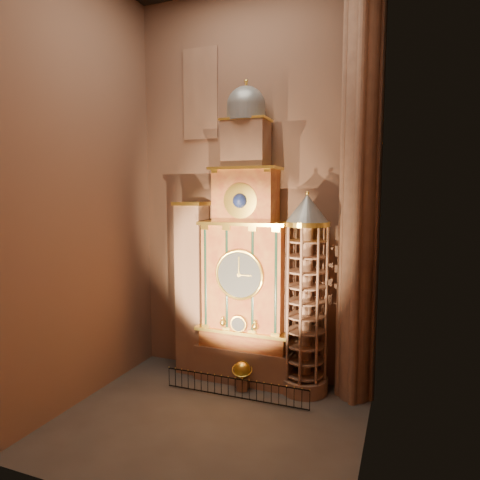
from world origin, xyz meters
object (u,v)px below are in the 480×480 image
at_px(portrait_tower, 192,287).
at_px(celestial_globe, 242,373).
at_px(stair_turret, 306,296).
at_px(iron_railing, 235,388).
at_px(astronomical_clock, 246,265).

bearing_deg(portrait_tower, celestial_globe, -20.49).
bearing_deg(portrait_tower, stair_turret, -2.33).
height_order(portrait_tower, stair_turret, stair_turret).
distance_m(portrait_tower, iron_railing, 6.39).
xyz_separation_m(portrait_tower, stair_turret, (6.90, -0.28, 0.12)).
height_order(astronomical_clock, celestial_globe, astronomical_clock).
distance_m(portrait_tower, stair_turret, 6.91).
distance_m(celestial_globe, iron_railing, 1.13).
bearing_deg(iron_railing, celestial_globe, 90.77).
bearing_deg(portrait_tower, astronomical_clock, -0.29).
bearing_deg(stair_turret, iron_railing, -145.74).
bearing_deg(astronomical_clock, portrait_tower, 179.71).
height_order(portrait_tower, celestial_globe, portrait_tower).
xyz_separation_m(astronomical_clock, portrait_tower, (-3.40, 0.02, -1.53)).
relative_size(astronomical_clock, stair_turret, 1.55).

